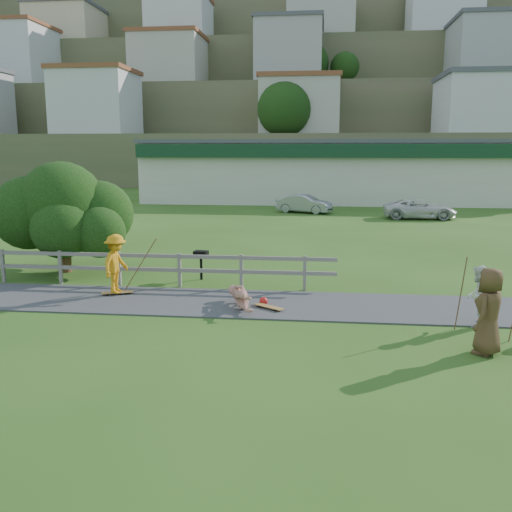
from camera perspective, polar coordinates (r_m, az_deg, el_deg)
The scene contains 18 objects.
ground at distance 15.01m, azimuth -3.24°, elevation -6.29°, with size 260.00×260.00×0.00m, color #2C4E16.
path at distance 16.42m, azimuth -2.35°, elevation -4.71°, with size 34.00×3.00×0.04m, color #3A3B3D.
fence at distance 19.18m, azimuth -15.27°, elevation -0.68°, with size 15.05×0.10×1.10m.
strip_mall at distance 49.13m, azimuth 8.44°, elevation 8.49°, with size 32.50×10.75×5.10m.
hillside at distance 105.95m, azimuth 5.43°, elevation 16.09°, with size 220.00×67.00×47.50m.
skater_rider at distance 17.59m, azimuth -13.81°, elevation -1.07°, with size 1.15×0.66×1.78m, color orange.
skater_fallen at distance 15.87m, azimuth -1.53°, elevation -4.09°, with size 1.81×0.43×0.66m, color tan.
spectator_a at distance 15.18m, azimuth 21.30°, elevation -3.79°, with size 0.75×0.59×1.55m, color silver.
spectator_c at distance 13.23m, azimuth 22.28°, elevation -5.16°, with size 0.93×0.60×1.90m, color brown.
car_silver at distance 39.59m, azimuth 4.85°, elevation 5.23°, with size 1.33×3.81×1.26m, color gray.
car_white at distance 37.53m, azimuth 16.07°, elevation 4.54°, with size 2.07×4.50×1.25m, color silver.
tree at distance 21.48m, azimuth -18.70°, elevation 2.38°, with size 4.94×4.94×2.96m, color black, non-canonical shape.
bbq at distance 19.37m, azimuth -5.50°, elevation -0.93°, with size 0.46×0.35×0.99m, color black, non-canonical shape.
longboard_rider at distance 17.77m, azimuth -13.69°, elevation -3.71°, with size 0.92×0.23×0.10m, color olive, non-canonical shape.
longboard_fallen at distance 15.76m, azimuth 1.32°, elevation -5.25°, with size 0.91×0.22×0.10m, color olive, non-canonical shape.
helmet at distance 16.19m, azimuth 0.76°, elevation -4.56°, with size 0.24×0.24×0.24m, color red.
pole_rider at distance 17.74m, azimuth -11.56°, elevation -0.46°, with size 0.03×0.03×2.03m, color brown.
pole_spec_left at distance 14.75m, azimuth 19.81°, elevation -3.53°, with size 0.03×0.03×1.84m, color brown.
Camera 1 is at (2.48, -14.14, 4.38)m, focal length 40.00 mm.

